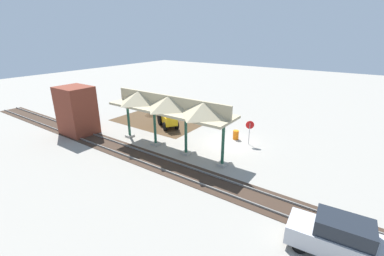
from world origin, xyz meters
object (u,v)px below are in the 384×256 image
stop_sign (250,128)px  traffic_barrel (236,135)px  backhoe (168,115)px  brick_utility_building (77,111)px  distant_parked_car (338,237)px

stop_sign → traffic_barrel: 1.98m
stop_sign → backhoe: (9.43, 0.47, -0.38)m
brick_utility_building → distant_parked_car: bearing=174.4°
stop_sign → distant_parked_car: stop_sign is taller
traffic_barrel → stop_sign: bearing=164.7°
backhoe → stop_sign: bearing=-177.1°
backhoe → traffic_barrel: bearing=-173.6°
stop_sign → backhoe: 9.45m
stop_sign → traffic_barrel: stop_sign is taller
stop_sign → brick_utility_building: (15.54, 7.36, 0.78)m
backhoe → traffic_barrel: size_ratio=5.47×
traffic_barrel → brick_utility_building: bearing=29.0°
brick_utility_building → traffic_barrel: brick_utility_building is taller
backhoe → brick_utility_building: size_ratio=1.02×
stop_sign → backhoe: size_ratio=0.46×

